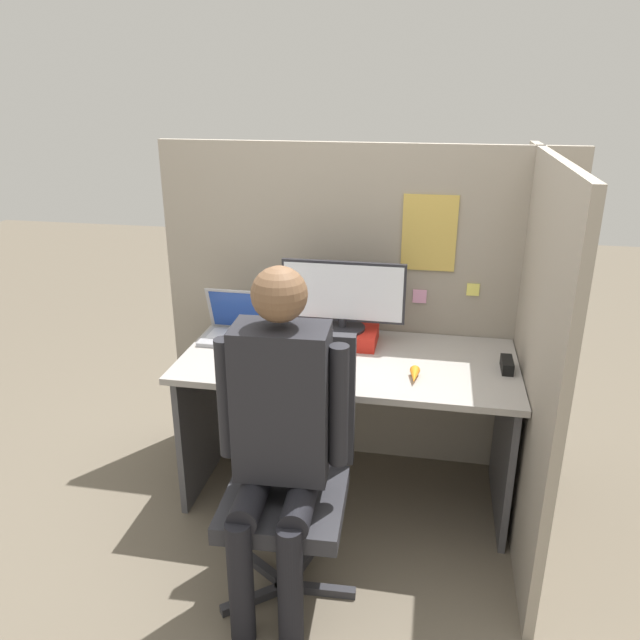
% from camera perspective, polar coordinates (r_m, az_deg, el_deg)
% --- Properties ---
extents(ground_plane, '(12.00, 12.00, 0.00)m').
position_cam_1_polar(ground_plane, '(2.99, 1.28, -19.52)').
color(ground_plane, '#665B4C').
extents(cubicle_panel_back, '(2.04, 0.05, 1.67)m').
position_cam_1_polar(cubicle_panel_back, '(3.22, 3.67, 0.95)').
color(cubicle_panel_back, gray).
rests_on(cubicle_panel_back, ground).
extents(cubicle_panel_right, '(0.04, 1.38, 1.67)m').
position_cam_1_polar(cubicle_panel_right, '(2.80, 18.77, -3.38)').
color(cubicle_panel_right, gray).
rests_on(cubicle_panel_right, ground).
extents(desk, '(1.54, 0.74, 0.74)m').
position_cam_1_polar(desk, '(2.97, 2.55, -6.60)').
color(desk, '#9E9993').
rests_on(desk, ground).
extents(paper_box, '(0.34, 0.23, 0.07)m').
position_cam_1_polar(paper_box, '(3.05, 2.07, -1.44)').
color(paper_box, red).
rests_on(paper_box, desk).
extents(monitor, '(0.59, 0.22, 0.34)m').
position_cam_1_polar(monitor, '(2.98, 2.13, 2.24)').
color(monitor, '#232328').
rests_on(monitor, paper_box).
extents(laptop, '(0.31, 0.24, 0.25)m').
position_cam_1_polar(laptop, '(3.12, -7.76, -0.83)').
color(laptop, '#99999E').
rests_on(laptop, desk).
extents(mouse, '(0.07, 0.05, 0.04)m').
position_cam_1_polar(mouse, '(2.87, -4.65, -3.40)').
color(mouse, black).
rests_on(mouse, desk).
extents(stapler, '(0.05, 0.13, 0.05)m').
position_cam_1_polar(stapler, '(2.88, 16.72, -3.95)').
color(stapler, black).
rests_on(stapler, desk).
extents(carrot_toy, '(0.05, 0.14, 0.05)m').
position_cam_1_polar(carrot_toy, '(2.70, 8.63, -5.02)').
color(carrot_toy, orange).
rests_on(carrot_toy, desk).
extents(office_chair, '(0.52, 0.56, 1.03)m').
position_cam_1_polar(office_chair, '(2.52, -2.62, -13.21)').
color(office_chair, '#2D2D33').
rests_on(office_chair, ground).
extents(person, '(0.48, 0.41, 1.37)m').
position_cam_1_polar(person, '(2.26, -3.79, -9.65)').
color(person, black).
rests_on(person, ground).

